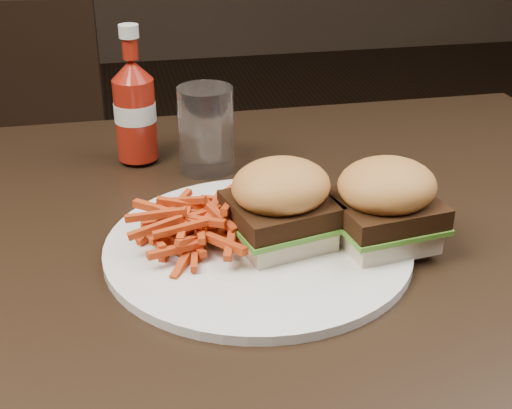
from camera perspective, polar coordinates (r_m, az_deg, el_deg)
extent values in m
cube|color=black|center=(0.79, -5.69, -4.08)|extent=(1.20, 0.80, 0.04)
cube|color=black|center=(1.76, -17.48, 1.99)|extent=(0.45, 0.45, 0.04)
cylinder|color=white|center=(0.75, 0.15, -3.41)|extent=(0.32, 0.32, 0.01)
cube|color=beige|center=(0.74, 1.95, -2.26)|extent=(0.11, 0.10, 0.02)
cube|color=beige|center=(0.76, 10.11, -2.18)|extent=(0.10, 0.10, 0.02)
cylinder|color=maroon|center=(0.96, -9.60, 6.73)|extent=(0.06, 0.06, 0.11)
cylinder|color=white|center=(0.92, -4.03, 5.98)|extent=(0.09, 0.09, 0.11)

